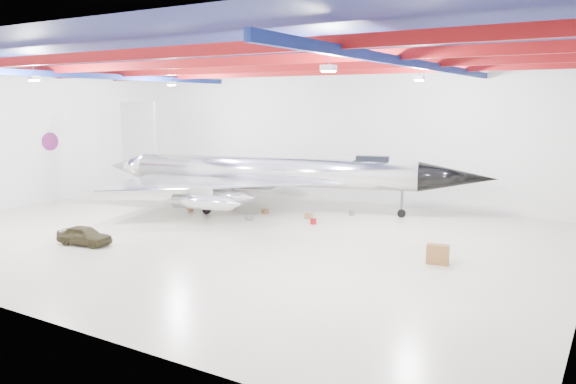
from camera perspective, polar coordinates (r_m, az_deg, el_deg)
The scene contains 16 objects.
floor at distance 35.73m, azimuth -6.02°, elevation -4.29°, with size 40.00×40.00×0.00m, color beige.
wall_back at distance 47.64m, azimuth 4.88°, elevation 5.80°, with size 40.00×40.00×0.00m, color silver.
wall_left at distance 49.59m, azimuth -24.96°, elevation 5.11°, with size 30.00×30.00×0.00m, color silver.
ceiling at distance 34.86m, azimuth -6.33°, elevation 13.58°, with size 40.00×40.00×0.00m, color #0A0F38.
ceiling_structure at distance 34.81m, azimuth -6.31°, elevation 12.47°, with size 39.50×29.50×1.08m.
wall_roundel at distance 50.71m, azimuth -23.01°, elevation 4.74°, with size 1.50×1.50×0.10m, color #B21414.
jet_aircraft at distance 42.77m, azimuth -1.63°, elevation 1.69°, with size 29.76×21.28×8.27m.
jeep at distance 34.94m, azimuth -19.98°, elevation -4.16°, with size 1.34×3.33×1.14m, color #38311C.
desk at distance 30.06m, azimuth 14.97°, elevation -6.14°, with size 1.12×0.56×1.02m, color brown.
crate_ply at distance 43.55m, azimuth -9.89°, elevation -1.72°, with size 0.44×0.36×0.31m, color olive.
engine_drum at distance 39.73m, azimuth -3.99°, elevation -2.55°, with size 0.51×0.51×0.46m, color #59595B.
parts_bin at distance 40.17m, azimuth 2.10°, elevation -2.46°, with size 0.54×0.44×0.38m, color olive.
crate_small at distance 47.50m, azimuth -8.66°, elevation -0.83°, with size 0.32×0.26×0.23m, color #59595B.
tool_chest at distance 38.42m, azimuth 2.61°, elevation -2.99°, with size 0.43×0.43×0.39m, color maroon.
oil_barrel at distance 41.99m, azimuth -2.35°, elevation -1.98°, with size 0.47×0.37×0.33m, color olive.
spares_box at distance 41.60m, azimuth 6.49°, elevation -2.13°, with size 0.38×0.38×0.34m, color #59595B.
Camera 1 is at (21.09, -27.62, 8.31)m, focal length 35.00 mm.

